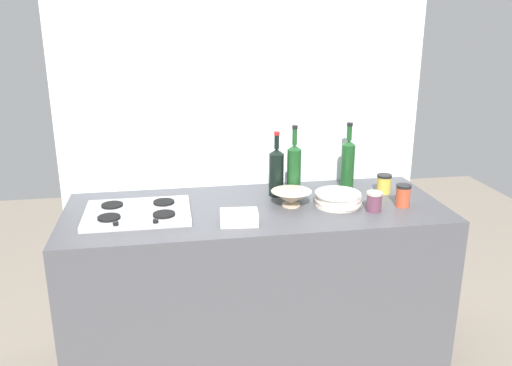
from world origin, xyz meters
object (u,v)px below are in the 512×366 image
object	(u,v)px
condiment_jar_spare	(403,195)
wine_bottle_mid_left	(348,163)
condiment_jar_front	(384,184)
plate_stack	(338,199)
wine_bottle_leftmost	(294,169)
mixing_bowl	(291,198)
stovetop_hob	(138,213)
butter_dish	(239,218)
condiment_jar_rear	(374,201)
wine_bottle_mid_right	(276,171)

from	to	relation	value
condiment_jar_spare	wine_bottle_mid_left	bearing A→B (deg)	118.28
wine_bottle_mid_left	condiment_jar_front	xyz separation A→B (m)	(0.16, -0.11, -0.09)
plate_stack	wine_bottle_leftmost	world-z (taller)	wine_bottle_leftmost
wine_bottle_mid_left	mixing_bowl	distance (m)	0.43
wine_bottle_mid_left	mixing_bowl	xyz separation A→B (m)	(-0.35, -0.22, -0.10)
wine_bottle_mid_left	condiment_jar_spare	world-z (taller)	wine_bottle_mid_left
stovetop_hob	butter_dish	xyz separation A→B (m)	(0.44, -0.18, 0.02)
condiment_jar_front	condiment_jar_rear	distance (m)	0.28
wine_bottle_mid_left	wine_bottle_mid_right	size ratio (longest dim) A/B	1.06
condiment_jar_front	condiment_jar_rear	bearing A→B (deg)	-121.69
wine_bottle_mid_right	plate_stack	bearing A→B (deg)	-37.12
stovetop_hob	condiment_jar_front	size ratio (longest dim) A/B	4.91
stovetop_hob	wine_bottle_mid_left	distance (m)	1.10
butter_dish	condiment_jar_front	distance (m)	0.84
wine_bottle_mid_left	wine_bottle_mid_right	xyz separation A→B (m)	(-0.39, -0.06, -0.01)
mixing_bowl	condiment_jar_spare	size ratio (longest dim) A/B	1.83
wine_bottle_mid_right	butter_dish	size ratio (longest dim) A/B	2.00
condiment_jar_front	condiment_jar_spare	xyz separation A→B (m)	(0.01, -0.20, 0.00)
wine_bottle_leftmost	wine_bottle_mid_left	world-z (taller)	wine_bottle_leftmost
condiment_jar_front	condiment_jar_spare	distance (m)	0.20
wine_bottle_leftmost	butter_dish	size ratio (longest dim) A/B	2.20
stovetop_hob	wine_bottle_mid_right	xyz separation A→B (m)	(0.68, 0.17, 0.11)
condiment_jar_front	wine_bottle_mid_right	bearing A→B (deg)	174.39
plate_stack	butter_dish	distance (m)	0.52
condiment_jar_front	stovetop_hob	bearing A→B (deg)	-174.58
condiment_jar_rear	condiment_jar_spare	distance (m)	0.16
condiment_jar_spare	wine_bottle_leftmost	bearing A→B (deg)	154.25
plate_stack	wine_bottle_mid_left	bearing A→B (deg)	62.78
wine_bottle_leftmost	condiment_jar_spare	world-z (taller)	wine_bottle_leftmost
condiment_jar_front	wine_bottle_leftmost	bearing A→B (deg)	176.61
stovetop_hob	condiment_jar_rear	bearing A→B (deg)	-6.53
stovetop_hob	condiment_jar_spare	size ratio (longest dim) A/B	4.47
wine_bottle_mid_left	mixing_bowl	world-z (taller)	wine_bottle_mid_left
condiment_jar_spare	plate_stack	bearing A→B (deg)	168.75
plate_stack	condiment_jar_front	distance (m)	0.32
condiment_jar_rear	mixing_bowl	bearing A→B (deg)	160.28
stovetop_hob	wine_bottle_leftmost	world-z (taller)	wine_bottle_leftmost
mixing_bowl	condiment_jar_rear	bearing A→B (deg)	-19.72
plate_stack	condiment_jar_spare	xyz separation A→B (m)	(0.30, -0.06, 0.02)
condiment_jar_front	condiment_jar_spare	bearing A→B (deg)	-86.94
condiment_jar_rear	condiment_jar_front	bearing A→B (deg)	58.31
stovetop_hob	wine_bottle_mid_right	distance (m)	0.71
wine_bottle_mid_left	wine_bottle_mid_right	world-z (taller)	wine_bottle_mid_left
wine_bottle_mid_right	condiment_jar_spare	bearing A→B (deg)	-24.59
wine_bottle_leftmost	plate_stack	bearing A→B (deg)	-43.99
wine_bottle_leftmost	butter_dish	xyz separation A→B (m)	(-0.32, -0.32, -0.11)
plate_stack	wine_bottle_mid_left	size ratio (longest dim) A/B	0.64
wine_bottle_mid_left	condiment_jar_spare	size ratio (longest dim) A/B	3.28
plate_stack	condiment_jar_front	world-z (taller)	condiment_jar_front
stovetop_hob	wine_bottle_mid_right	bearing A→B (deg)	14.12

